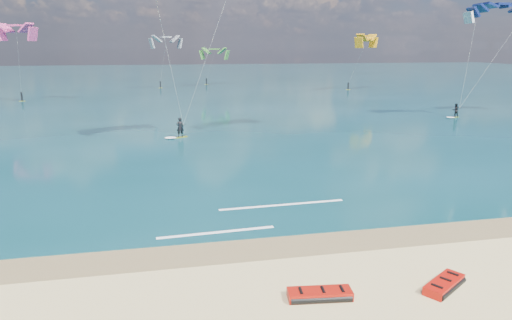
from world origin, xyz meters
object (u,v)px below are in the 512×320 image
Objects in this scene: kitesurfer_far at (480,51)px; packed_kite_left at (320,298)px; packed_kite_right at (444,288)px; kitesurfer_main at (186,42)px.

packed_kite_left is at bearing -156.72° from kitesurfer_far.
packed_kite_right is at bearing -151.97° from kitesurfer_far.
packed_kite_right is 0.13× the size of kitesurfer_main.
packed_kite_left is 0.17× the size of kitesurfer_far.
kitesurfer_far is at bearing -16.63° from kitesurfer_main.
packed_kite_left is at bearing -112.37° from kitesurfer_main.
kitesurfer_main reaches higher than kitesurfer_far.
kitesurfer_main is at bearing 102.56° from packed_kite_left.
packed_kite_left is 47.36m from kitesurfer_far.
kitesurfer_main is at bearing 72.46° from packed_kite_right.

